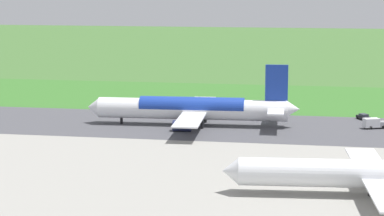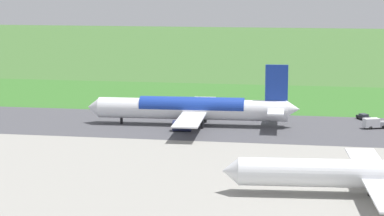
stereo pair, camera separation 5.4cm
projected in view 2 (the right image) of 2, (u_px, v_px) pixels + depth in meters
name	position (u px, v px, depth m)	size (l,w,h in m)	color
ground_plane	(160.00, 124.00, 188.47)	(800.00, 800.00, 0.00)	#3D662D
runway_asphalt	(160.00, 124.00, 188.46)	(600.00, 36.56, 0.06)	#47474C
apron_concrete	(101.00, 177.00, 137.89)	(440.00, 110.00, 0.05)	gray
grass_verge_foreground	(186.00, 101.00, 224.28)	(600.00, 80.00, 0.04)	#346B27
airliner_main	(193.00, 109.00, 186.30)	(54.11, 44.23, 15.88)	white
airliner_parked_near	(373.00, 173.00, 124.97)	(50.59, 41.44, 14.76)	white
service_truck_fuel	(374.00, 123.00, 182.76)	(6.22, 4.19, 2.65)	gray
service_car_ops	(363.00, 117.00, 194.60)	(3.72, 4.52, 1.62)	black
no_stopping_sign	(227.00, 101.00, 217.02)	(0.60, 0.10, 2.27)	slate
traffic_cone_orange	(215.00, 99.00, 226.29)	(0.40, 0.40, 0.55)	orange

